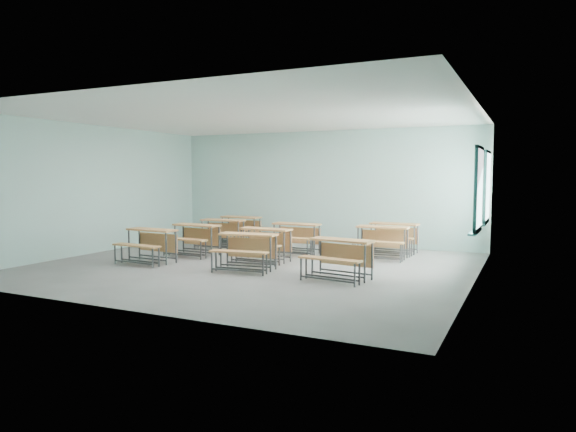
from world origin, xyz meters
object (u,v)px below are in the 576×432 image
desk_unit_r0c0 (149,240)px  desk_unit_r0c1 (246,246)px  desk_unit_r1c0 (194,235)px  desk_unit_r0c2 (339,253)px  desk_unit_r2c2 (381,237)px  desk_unit_r3c2 (393,233)px  desk_unit_r1c1 (263,239)px  desk_unit_r2c1 (295,233)px  desk_unit_r3c0 (239,225)px  desk_unit_r2c0 (221,229)px

desk_unit_r0c0 → desk_unit_r0c1: 2.42m
desk_unit_r1c0 → desk_unit_r0c2: bearing=-14.5°
desk_unit_r2c2 → desk_unit_r3c2: same height
desk_unit_r0c0 → desk_unit_r1c1: 2.55m
desk_unit_r0c1 → desk_unit_r3c2: size_ratio=1.04×
desk_unit_r2c1 → desk_unit_r1c1: bearing=-95.0°
desk_unit_r2c1 → desk_unit_r3c0: (-2.34, 1.23, 0.00)m
desk_unit_r2c1 → desk_unit_r3c2: size_ratio=0.97×
desk_unit_r0c0 → desk_unit_r1c0: same height
desk_unit_r0c2 → desk_unit_r3c2: bearing=95.7°
desk_unit_r1c0 → desk_unit_r2c1: size_ratio=1.02×
desk_unit_r1c0 → desk_unit_r1c1: bearing=-1.1°
desk_unit_r0c0 → desk_unit_r3c2: (4.57, 3.73, 0.00)m
desk_unit_r0c0 → desk_unit_r2c0: bearing=91.0°
desk_unit_r1c0 → desk_unit_r3c2: size_ratio=0.99×
desk_unit_r1c0 → desk_unit_r2c0: bearing=98.3°
desk_unit_r2c0 → desk_unit_r3c2: bearing=8.2°
desk_unit_r3c0 → desk_unit_r3c2: same height
desk_unit_r1c0 → desk_unit_r2c1: same height
desk_unit_r0c0 → desk_unit_r2c2: size_ratio=1.02×
desk_unit_r0c1 → desk_unit_r1c1: (-0.17, 1.07, 0.00)m
desk_unit_r1c0 → desk_unit_r2c2: bearing=21.1°
desk_unit_r0c1 → desk_unit_r0c2: bearing=-8.6°
desk_unit_r0c2 → desk_unit_r3c2: (0.12, 3.64, 0.00)m
desk_unit_r1c1 → desk_unit_r2c0: bearing=145.2°
desk_unit_r2c1 → desk_unit_r3c0: size_ratio=0.98×
desk_unit_r0c2 → desk_unit_r3c2: same height
desk_unit_r2c1 → desk_unit_r3c0: 2.65m
desk_unit_r0c1 → desk_unit_r1c0: size_ratio=1.05×
desk_unit_r0c0 → desk_unit_r1c0: bearing=81.9°
desk_unit_r0c2 → desk_unit_r2c2: 2.71m
desk_unit_r2c2 → desk_unit_r1c1: bearing=-146.4°
desk_unit_r0c0 → desk_unit_r2c2: (4.53, 2.81, 0.00)m
desk_unit_r0c0 → desk_unit_r2c1: (2.37, 2.63, 0.00)m
desk_unit_r1c1 → desk_unit_r2c2: (2.29, 1.58, 0.00)m
desk_unit_r0c2 → desk_unit_r3c0: (-4.42, 3.76, 0.00)m
desk_unit_r0c2 → desk_unit_r2c0: (-4.34, 2.68, 0.00)m
desk_unit_r1c0 → desk_unit_r2c2: (4.26, 1.48, 0.00)m
desk_unit_r0c2 → desk_unit_r3c0: bearing=147.2°
desk_unit_r2c1 → desk_unit_r2c2: (2.15, 0.18, 0.00)m
desk_unit_r0c2 → desk_unit_r3c0: 5.80m
desk_unit_r0c1 → desk_unit_r2c0: same height
desk_unit_r0c0 → desk_unit_r3c0: 3.86m
desk_unit_r1c0 → desk_unit_r2c1: (2.11, 1.29, 0.00)m
desk_unit_r2c1 → desk_unit_r2c0: bearing=176.7°
desk_unit_r0c1 → desk_unit_r2c1: size_ratio=1.07×
desk_unit_r1c0 → desk_unit_r3c2: bearing=31.1°
desk_unit_r1c0 → desk_unit_r1c1: size_ratio=1.01×
desk_unit_r2c1 → desk_unit_r3c0: same height
desk_unit_r0c0 → desk_unit_r0c2: (4.45, 0.10, 0.00)m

